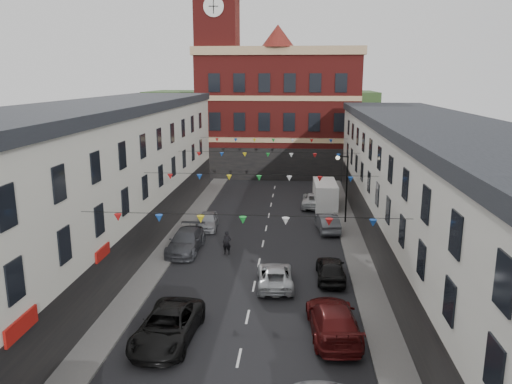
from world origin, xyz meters
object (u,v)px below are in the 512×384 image
(car_right_d, at_px, (331,269))
(car_right_e, at_px, (327,223))
(car_left_e, at_px, (208,221))
(car_left_d, at_px, (186,241))
(car_right_f, at_px, (314,200))
(street_lamp, at_px, (344,180))
(car_right_c, at_px, (333,320))
(pedestrian, at_px, (227,243))
(car_left_c, at_px, (168,326))
(moving_car, at_px, (275,276))
(white_van, at_px, (325,194))

(car_right_d, distance_m, car_right_e, 10.28)
(car_left_e, height_order, car_right_d, car_right_d)
(car_left_d, relative_size, car_right_d, 1.25)
(car_left_d, distance_m, car_right_f, 16.85)
(street_lamp, height_order, car_left_d, street_lamp)
(car_left_e, relative_size, car_right_c, 0.71)
(street_lamp, bearing_deg, car_left_d, -145.94)
(car_right_d, height_order, pedestrian, pedestrian)
(car_left_c, xyz_separation_m, car_right_c, (8.00, 1.21, 0.05))
(car_left_c, bearing_deg, car_left_e, 97.60)
(car_right_e, bearing_deg, car_left_c, 57.92)
(car_left_e, distance_m, pedestrian, 6.51)
(car_left_c, height_order, pedestrian, pedestrian)
(car_right_c, height_order, car_right_e, car_right_c)
(car_left_d, height_order, car_right_f, car_left_d)
(car_right_d, bearing_deg, street_lamp, -98.78)
(street_lamp, height_order, pedestrian, street_lamp)
(street_lamp, distance_m, moving_car, 15.11)
(street_lamp, distance_m, car_left_d, 14.88)
(car_left_e, xyz_separation_m, car_right_c, (9.30, -17.08, 0.13))
(street_lamp, xyz_separation_m, white_van, (-1.24, 5.81, -2.68))
(car_left_e, bearing_deg, car_right_d, -50.47)
(car_left_e, bearing_deg, car_right_c, -65.51)
(car_right_e, bearing_deg, car_left_e, -5.91)
(car_left_d, distance_m, moving_car, 8.81)
(car_left_c, height_order, car_right_d, car_left_c)
(car_left_d, distance_m, car_right_c, 15.12)
(car_left_c, bearing_deg, moving_car, 58.70)
(car_right_f, bearing_deg, pedestrian, 67.72)
(car_left_c, relative_size, car_right_c, 0.98)
(car_right_c, height_order, car_right_f, car_right_c)
(car_right_d, xyz_separation_m, car_right_f, (-0.45, 18.17, -0.04))
(moving_car, relative_size, pedestrian, 2.69)
(car_right_f, distance_m, white_van, 1.18)
(car_left_c, bearing_deg, street_lamp, 67.51)
(car_left_d, xyz_separation_m, car_right_c, (9.90, -11.42, 0.04))
(car_right_c, bearing_deg, car_right_e, -96.94)
(car_right_e, bearing_deg, pedestrian, 32.61)
(car_left_c, relative_size, car_left_e, 1.38)
(street_lamp, relative_size, white_van, 1.08)
(car_left_c, distance_m, car_right_c, 8.09)
(white_van, relative_size, pedestrian, 3.22)
(car_right_e, bearing_deg, white_van, -98.42)
(car_right_e, relative_size, car_right_f, 0.87)
(car_left_c, bearing_deg, car_left_d, 102.10)
(car_right_e, relative_size, pedestrian, 2.57)
(car_right_c, height_order, car_right_d, car_right_c)
(car_left_d, distance_m, car_left_e, 5.69)
(pedestrian, bearing_deg, car_right_f, 71.57)
(street_lamp, relative_size, car_left_c, 1.07)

